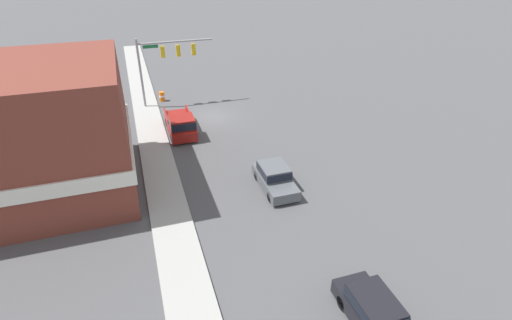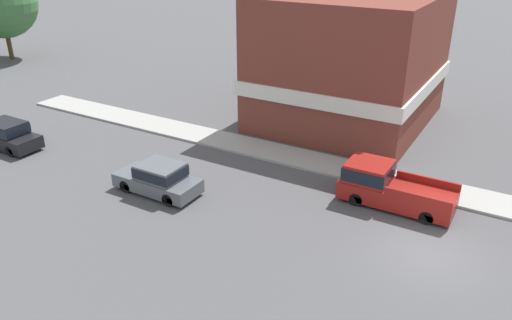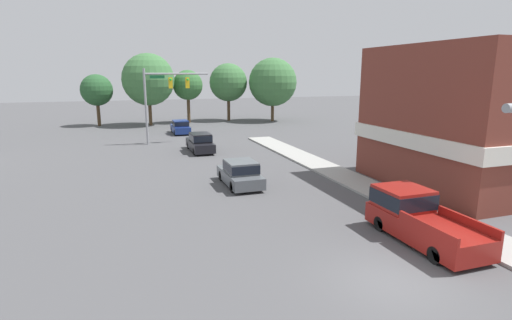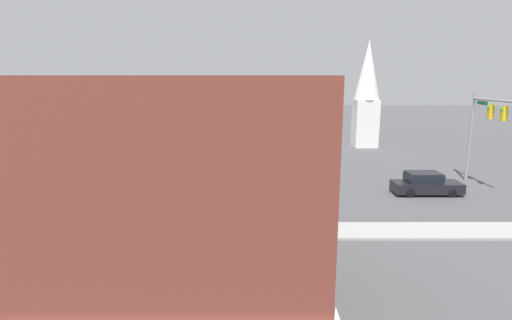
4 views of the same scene
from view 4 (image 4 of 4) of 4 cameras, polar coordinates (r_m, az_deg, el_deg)
name	(u,v)px [view 4 (image 4 of 4)]	position (r m, az deg, el deg)	size (l,w,h in m)	color
ground_plane	(80,201)	(30.44, -23.90, -5.41)	(200.00, 200.00, 0.00)	#4C4C4F
sidewalk_curb	(35,231)	(25.59, -29.02, -8.88)	(2.40, 60.00, 0.14)	#9E9E99
far_signal_assembly	(485,120)	(35.47, 29.89, 4.93)	(6.22, 0.49, 7.29)	gray
car_lead	(265,184)	(29.04, 1.23, -3.50)	(1.89, 4.41, 1.59)	black
car_second_ahead	(425,183)	(31.77, 23.03, -3.05)	(1.78, 4.88, 1.66)	black
pickup_truck_parked	(101,202)	(26.23, -21.22, -5.68)	(2.09, 5.33, 1.94)	black
corner_brick_building	(153,204)	(14.37, -14.46, -6.14)	(12.18, 10.59, 8.44)	brown
church_steeple	(367,92)	(51.10, 15.55, 9.37)	(3.06, 3.06, 12.91)	white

